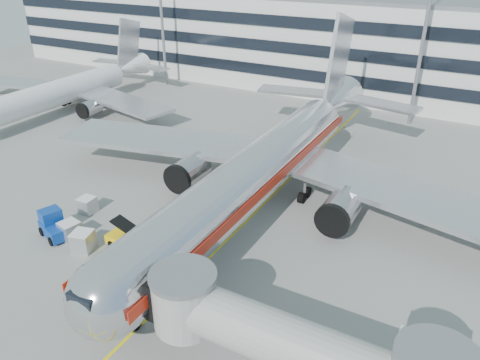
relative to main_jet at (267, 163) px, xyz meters
The scene contains 13 objects.
ground 12.46m from the main_jet, 90.00° to the right, with size 180.00×180.00×0.00m, color gray.
lead_in_line 4.57m from the main_jet, 90.00° to the right, with size 0.25×70.00×0.01m, color yellow.
main_jet is the anchor object (origin of this frame).
jet_bridge 23.18m from the main_jet, 58.30° to the right, with size 17.80×4.50×7.00m.
terminal 46.36m from the main_jet, 90.00° to the left, with size 150.00×24.25×15.60m.
light_mast_centre 33.08m from the main_jet, 75.20° to the left, with size 2.40×1.20×25.45m.
second_jet 40.81m from the main_jet, 164.25° to the left, with size 38.21×36.52×12.04m.
belt_loader 14.47m from the main_jet, 116.11° to the right, with size 5.28×2.06×2.51m.
baggage_tug 20.05m from the main_jet, 133.45° to the right, with size 3.64×2.90×2.41m.
cargo_container_left 18.85m from the main_jet, 130.61° to the right, with size 1.81×1.81×1.64m.
cargo_container_right 17.62m from the main_jet, 144.54° to the right, with size 1.50×1.50×1.53m.
cargo_container_front 18.03m from the main_jet, 123.69° to the right, with size 1.99×1.99×1.73m.
ramp_worker 15.49m from the main_jet, 114.87° to the right, with size 0.61×0.40×1.68m, color #ACE518.
Camera 1 is at (17.42, -25.14, 23.15)m, focal length 35.00 mm.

